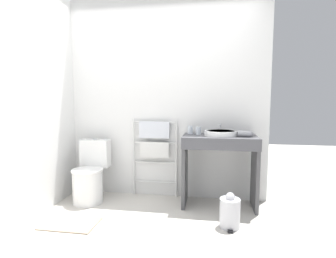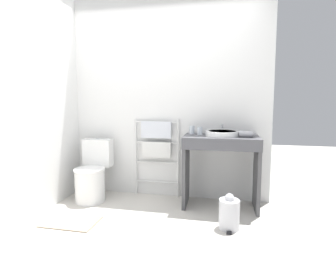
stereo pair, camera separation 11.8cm
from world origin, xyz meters
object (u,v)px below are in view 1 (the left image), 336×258
Objects in this scene: sink_basin at (221,133)px; cup_near_edge at (199,131)px; towel_radiator at (154,144)px; cup_near_wall at (190,130)px; trash_bin at (230,212)px; toilet at (90,176)px; hair_dryer at (245,134)px.

sink_basin is 0.27m from cup_near_edge.
cup_near_wall is (0.48, -0.06, 0.20)m from towel_radiator.
toilet is at bearing 165.37° from trash_bin.
hair_dryer is (1.90, 0.05, 0.58)m from toilet.
cup_near_wall reaches higher than sink_basin.
hair_dryer is (0.27, -0.05, 0.00)m from sink_basin.
towel_radiator reaches higher than trash_bin.
sink_basin is at bearing 98.84° from trash_bin.
towel_radiator is at bearing 172.60° from cup_near_wall.
cup_near_wall is 0.13m from cup_near_edge.
toilet is at bearing -169.86° from cup_near_wall.
cup_near_wall is 1.05× the size of cup_near_edge.
towel_radiator is at bearing 141.79° from trash_bin.
trash_bin is at bearing -55.79° from cup_near_wall.
toilet reaches higher than trash_bin.
towel_radiator is 5.18× the size of hair_dryer.
towel_radiator is at bearing 167.37° from cup_near_edge.
hair_dryer reaches higher than toilet.
toilet is 1.99m from hair_dryer.
sink_basin is 3.90× the size of cup_near_wall.
hair_dryer is 0.56× the size of trash_bin.
towel_radiator is 2.68× the size of sink_basin.
sink_basin is at bearing -18.66° from cup_near_wall.
cup_near_wall reaches higher than trash_bin.
towel_radiator reaches higher than sink_basin.
trash_bin is at bearing -81.16° from sink_basin.
cup_near_edge is at bearing -32.87° from cup_near_wall.
toilet is at bearing -176.52° from sink_basin.
trash_bin is (1.72, -0.45, -0.16)m from toilet.
trash_bin is at bearing -38.21° from towel_radiator.
cup_near_wall is 0.67m from hair_dryer.
cup_near_wall reaches higher than hair_dryer.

